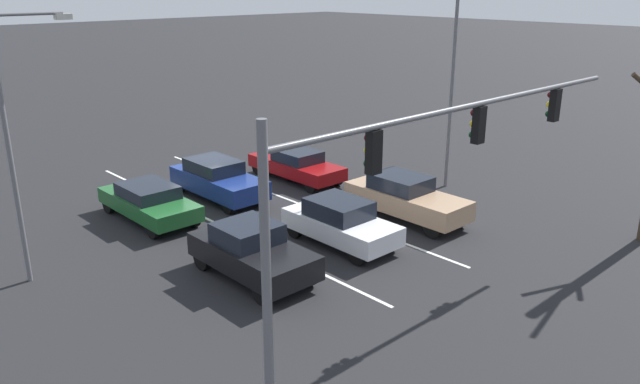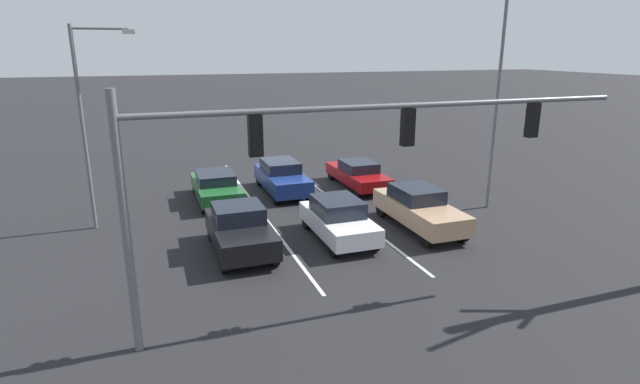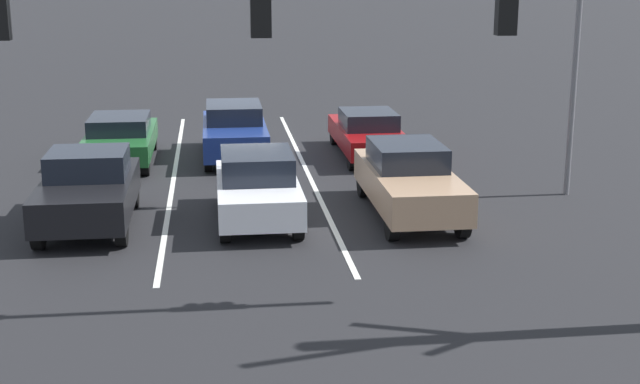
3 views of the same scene
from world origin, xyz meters
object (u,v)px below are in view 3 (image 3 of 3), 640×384
at_px(car_black_rightlane_front, 88,189).
at_px(car_maroon_leftlane_second, 368,133).
at_px(car_navy_midlane_second, 234,131).
at_px(car_white_midlane_front, 257,186).
at_px(car_tan_leftlane_front, 409,179).
at_px(car_darkgreen_rightlane_second, 120,138).
at_px(traffic_signal_gantry, 116,34).

relative_size(car_black_rightlane_front, car_maroon_leftlane_second, 0.88).
bearing_deg(car_navy_midlane_second, car_maroon_leftlane_second, 175.03).
relative_size(car_black_rightlane_front, car_white_midlane_front, 1.02).
bearing_deg(car_tan_leftlane_front, car_darkgreen_rightlane_second, -42.16).
distance_m(car_darkgreen_rightlane_second, traffic_signal_gantry, 12.10).
xyz_separation_m(car_white_midlane_front, car_darkgreen_rightlane_second, (3.57, -6.38, -0.06)).
relative_size(car_white_midlane_front, traffic_signal_gantry, 0.30).
distance_m(car_white_midlane_front, car_darkgreen_rightlane_second, 7.31).
relative_size(car_tan_leftlane_front, car_maroon_leftlane_second, 1.01).
distance_m(car_darkgreen_rightlane_second, car_maroon_leftlane_second, 7.16).
bearing_deg(car_white_midlane_front, car_darkgreen_rightlane_second, -60.78).
height_order(car_white_midlane_front, car_maroon_leftlane_second, car_white_midlane_front).
height_order(car_maroon_leftlane_second, traffic_signal_gantry, traffic_signal_gantry).
xyz_separation_m(car_black_rightlane_front, car_darkgreen_rightlane_second, (-0.08, -6.37, -0.10)).
distance_m(car_white_midlane_front, car_maroon_leftlane_second, 7.34).
height_order(car_tan_leftlane_front, traffic_signal_gantry, traffic_signal_gantry).
bearing_deg(car_maroon_leftlane_second, car_navy_midlane_second, -4.97).
height_order(car_black_rightlane_front, car_darkgreen_rightlane_second, car_black_rightlane_front).
relative_size(car_black_rightlane_front, car_darkgreen_rightlane_second, 0.91).
xyz_separation_m(car_darkgreen_rightlane_second, car_maroon_leftlane_second, (-7.16, -0.02, -0.03)).
bearing_deg(car_tan_leftlane_front, car_black_rightlane_front, 0.37).
distance_m(car_black_rightlane_front, car_white_midlane_front, 3.64).
height_order(car_darkgreen_rightlane_second, car_navy_midlane_second, car_navy_midlane_second).
bearing_deg(car_maroon_leftlane_second, car_darkgreen_rightlane_second, 0.17).
height_order(car_darkgreen_rightlane_second, traffic_signal_gantry, traffic_signal_gantry).
xyz_separation_m(car_tan_leftlane_front, car_black_rightlane_front, (7.06, 0.05, -0.01)).
distance_m(car_tan_leftlane_front, car_maroon_leftlane_second, 6.35).
height_order(car_tan_leftlane_front, car_maroon_leftlane_second, car_tan_leftlane_front).
distance_m(car_black_rightlane_front, car_maroon_leftlane_second, 9.65).
xyz_separation_m(car_tan_leftlane_front, car_darkgreen_rightlane_second, (6.98, -6.32, -0.11)).
distance_m(car_black_rightlane_front, car_navy_midlane_second, 7.50).
distance_m(car_tan_leftlane_front, car_black_rightlane_front, 7.06).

